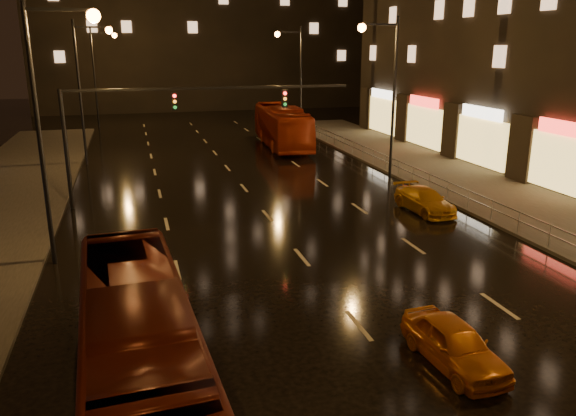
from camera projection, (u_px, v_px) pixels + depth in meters
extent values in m
plane|color=black|center=(251.00, 196.00, 32.04)|extent=(140.00, 140.00, 0.00)
cube|color=#38332D|center=(510.00, 200.00, 30.87)|extent=(7.00, 70.00, 0.15)
cylinder|color=black|center=(66.00, 151.00, 28.70)|extent=(0.22, 0.22, 6.20)
cube|color=black|center=(212.00, 88.00, 29.83)|extent=(15.20, 0.14, 0.14)
cube|color=black|center=(175.00, 101.00, 29.49)|extent=(0.32, 0.18, 0.95)
cube|color=black|center=(285.00, 99.00, 31.04)|extent=(0.32, 0.18, 0.95)
sphere|color=#FF1E19|center=(174.00, 96.00, 29.30)|extent=(0.18, 0.18, 0.18)
cylinder|color=#99999E|center=(301.00, 124.00, 56.69)|extent=(0.04, 0.04, 1.00)
cube|color=#99999E|center=(430.00, 174.00, 32.51)|extent=(0.05, 56.00, 0.05)
cube|color=#99999E|center=(430.00, 181.00, 32.62)|extent=(0.05, 56.00, 0.05)
imported|color=#5B180D|center=(138.00, 344.00, 13.30)|extent=(3.07, 10.63, 2.93)
imported|color=#A52B10|center=(282.00, 126.00, 47.52)|extent=(3.73, 12.43, 3.41)
imported|color=orange|center=(454.00, 344.00, 14.97)|extent=(1.67, 3.69, 1.23)
imported|color=orange|center=(425.00, 200.00, 28.89)|extent=(1.94, 4.26, 1.21)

